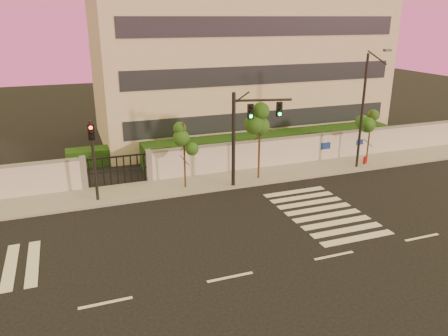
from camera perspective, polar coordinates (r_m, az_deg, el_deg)
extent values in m
plane|color=black|center=(18.54, 0.81, -14.08)|extent=(120.00, 120.00, 0.00)
cube|color=gray|center=(27.50, -7.01, -2.51)|extent=(60.00, 3.00, 0.15)
cube|color=silver|center=(34.46, 16.46, 2.94)|extent=(31.00, 0.30, 2.00)
cube|color=slate|center=(34.19, 16.63, 4.64)|extent=(31.00, 0.36, 0.12)
cube|color=slate|center=(27.99, -17.82, -0.69)|extent=(0.35, 0.35, 2.20)
cube|color=slate|center=(28.35, -9.76, 0.23)|extent=(0.35, 0.35, 2.20)
cube|color=black|center=(33.73, 6.35, 3.10)|extent=(20.00, 2.00, 1.80)
cube|color=black|center=(33.00, -14.76, 1.66)|extent=(6.00, 1.50, 1.20)
cube|color=beige|center=(39.49, 1.72, 13.10)|extent=(24.00, 12.00, 12.00)
cube|color=#262D38|center=(34.62, 5.37, 6.29)|extent=(22.00, 0.08, 1.40)
cube|color=#262D38|center=(34.01, 5.55, 12.04)|extent=(22.00, 0.08, 1.40)
cube|color=#262D38|center=(33.76, 5.75, 17.95)|extent=(22.00, 0.08, 1.40)
cube|color=silver|center=(21.30, -26.14, -11.48)|extent=(0.50, 4.00, 0.02)
cube|color=silver|center=(21.19, -23.70, -11.26)|extent=(0.50, 4.00, 0.02)
cube|color=silver|center=(22.37, 17.06, -8.75)|extent=(4.00, 0.50, 0.02)
cube|color=silver|center=(23.00, 15.72, -7.81)|extent=(4.00, 0.50, 0.02)
cube|color=silver|center=(23.65, 14.47, -6.92)|extent=(4.00, 0.50, 0.02)
cube|color=silver|center=(24.31, 13.29, -6.07)|extent=(4.00, 0.50, 0.02)
cube|color=silver|center=(24.99, 12.17, -5.27)|extent=(4.00, 0.50, 0.02)
cube|color=silver|center=(25.69, 11.12, -4.50)|extent=(4.00, 0.50, 0.02)
cube|color=silver|center=(26.39, 10.13, -3.78)|extent=(4.00, 0.50, 0.02)
cube|color=silver|center=(27.11, 9.18, -3.09)|extent=(4.00, 0.50, 0.02)
cube|color=silver|center=(17.69, -15.20, -16.64)|extent=(2.00, 0.15, 0.01)
cube|color=silver|center=(18.54, 0.81, -14.06)|extent=(2.00, 0.15, 0.01)
cube|color=silver|center=(20.60, 14.17, -11.03)|extent=(2.00, 0.15, 0.01)
cube|color=silver|center=(23.55, 24.44, -8.24)|extent=(2.00, 0.15, 0.01)
cylinder|color=#382314|center=(26.59, -5.19, 1.49)|extent=(0.12, 0.12, 4.26)
sphere|color=#184012|center=(26.23, -5.27, 4.15)|extent=(1.06, 1.06, 1.06)
sphere|color=#184012|center=(26.66, -4.63, 2.99)|extent=(0.81, 0.81, 0.81)
sphere|color=#184012|center=(26.14, -5.77, 3.11)|extent=(0.77, 0.77, 0.77)
cylinder|color=#382314|center=(28.03, 4.64, 3.41)|extent=(0.13, 0.13, 5.17)
sphere|color=#184012|center=(27.65, 4.73, 6.50)|extent=(1.22, 1.22, 1.22)
sphere|color=#184012|center=(28.18, 5.22, 5.11)|extent=(0.93, 0.93, 0.93)
sphere|color=#184012|center=(27.48, 4.21, 5.33)|extent=(0.89, 0.89, 0.89)
cylinder|color=#382314|center=(32.83, 18.39, 3.71)|extent=(0.11, 0.11, 3.93)
sphere|color=#184012|center=(32.56, 18.60, 5.71)|extent=(1.02, 1.02, 1.02)
sphere|color=#184012|center=(33.03, 18.75, 4.82)|extent=(0.78, 0.78, 0.78)
sphere|color=#184012|center=(32.37, 18.29, 4.95)|extent=(0.74, 0.74, 0.74)
cylinder|color=black|center=(26.55, 1.25, 3.48)|extent=(0.23, 0.23, 5.98)
cylinder|color=black|center=(26.72, 4.99, 8.83)|extent=(3.60, 1.00, 0.15)
cube|color=black|center=(26.48, 3.47, 7.39)|extent=(0.34, 0.17, 0.87)
sphere|color=#0CF259|center=(26.44, 3.56, 6.77)|extent=(0.19, 0.19, 0.19)
cube|color=black|center=(27.29, 7.23, 7.62)|extent=(0.34, 0.17, 0.87)
sphere|color=#0CF259|center=(27.25, 7.31, 7.02)|extent=(0.19, 0.19, 0.19)
cylinder|color=black|center=(25.60, -16.60, 0.70)|extent=(0.17, 0.17, 4.82)
cube|color=black|center=(25.07, -16.97, 4.50)|extent=(0.37, 0.19, 0.96)
sphere|color=red|center=(24.90, -17.02, 5.10)|extent=(0.21, 0.21, 0.21)
cylinder|color=black|center=(31.23, 17.57, 6.82)|extent=(0.18, 0.18, 7.93)
cylinder|color=black|center=(30.01, 19.35, 13.47)|extent=(0.10, 1.90, 0.77)
cube|color=#3F3F44|center=(29.29, 20.57, 14.20)|extent=(0.50, 0.25, 0.15)
cylinder|color=#AF0B12|center=(32.94, 17.89, 0.68)|extent=(0.21, 0.21, 0.48)
cylinder|color=#AF0B12|center=(32.85, 17.94, 1.16)|extent=(0.27, 0.27, 0.10)
sphere|color=#AF0B12|center=(32.82, 17.96, 1.33)|extent=(0.17, 0.17, 0.17)
cylinder|color=#AF0B12|center=(32.91, 17.90, 0.84)|extent=(0.29, 0.20, 0.10)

